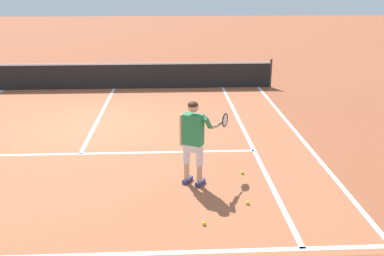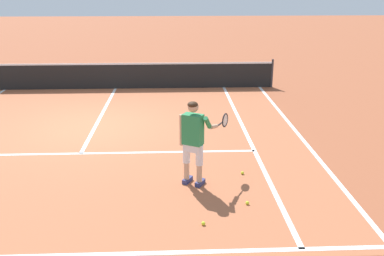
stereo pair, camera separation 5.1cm
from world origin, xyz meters
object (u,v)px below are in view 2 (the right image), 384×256
object	(u,v)px
tennis_player	(194,137)
tennis_ball_mid_court	(242,173)
tennis_ball_near_feet	(247,203)
tennis_ball_by_baseline	(203,223)

from	to	relation	value
tennis_player	tennis_ball_mid_court	bearing A→B (deg)	20.68
tennis_ball_near_feet	tennis_ball_by_baseline	size ratio (longest dim) A/B	1.00
tennis_ball_near_feet	tennis_ball_by_baseline	distance (m)	1.07
tennis_ball_mid_court	tennis_ball_near_feet	bearing A→B (deg)	-94.94
tennis_player	tennis_ball_mid_court	xyz separation A→B (m)	(1.04, 0.39, -0.96)
tennis_player	tennis_ball_near_feet	distance (m)	1.60
tennis_ball_near_feet	tennis_ball_mid_court	distance (m)	1.28
tennis_player	tennis_ball_near_feet	bearing A→B (deg)	-43.44
tennis_ball_near_feet	tennis_ball_by_baseline	xyz separation A→B (m)	(-0.84, -0.65, 0.00)
tennis_player	tennis_ball_mid_court	world-z (taller)	tennis_player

